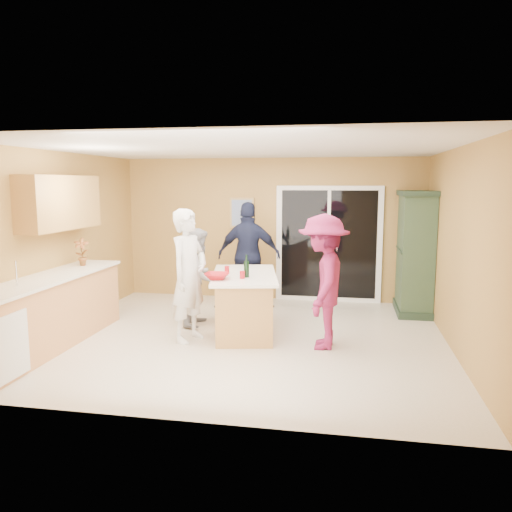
% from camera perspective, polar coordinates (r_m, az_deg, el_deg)
% --- Properties ---
extents(floor, '(5.50, 5.50, 0.00)m').
position_cam_1_polar(floor, '(7.05, -1.36, -9.37)').
color(floor, beige).
rests_on(floor, ground).
extents(ceiling, '(5.50, 5.00, 0.10)m').
position_cam_1_polar(ceiling, '(6.73, -1.44, 12.21)').
color(ceiling, silver).
rests_on(ceiling, wall_back).
extents(wall_back, '(5.50, 0.10, 2.60)m').
position_cam_1_polar(wall_back, '(9.22, 1.78, 3.06)').
color(wall_back, tan).
rests_on(wall_back, ground).
extents(wall_front, '(5.50, 0.10, 2.60)m').
position_cam_1_polar(wall_front, '(4.38, -8.10, -2.82)').
color(wall_front, tan).
rests_on(wall_front, ground).
extents(wall_left, '(0.10, 5.00, 2.60)m').
position_cam_1_polar(wall_left, '(7.81, -21.58, 1.54)').
color(wall_left, tan).
rests_on(wall_left, ground).
extents(wall_right, '(0.10, 5.00, 2.60)m').
position_cam_1_polar(wall_right, '(6.77, 22.03, 0.56)').
color(wall_right, tan).
rests_on(wall_right, ground).
extents(left_cabinet_run, '(0.65, 3.05, 1.24)m').
position_cam_1_polar(left_cabinet_run, '(6.92, -23.67, -6.43)').
color(left_cabinet_run, '#C6854D').
rests_on(left_cabinet_run, floor).
extents(upper_cabinets, '(0.35, 1.60, 0.75)m').
position_cam_1_polar(upper_cabinets, '(7.50, -21.48, 5.70)').
color(upper_cabinets, '#C6854D').
rests_on(upper_cabinets, wall_left).
extents(sliding_door, '(1.90, 0.07, 2.10)m').
position_cam_1_polar(sliding_door, '(9.11, 8.28, 1.34)').
color(sliding_door, white).
rests_on(sliding_door, floor).
extents(framed_picture, '(0.46, 0.04, 0.56)m').
position_cam_1_polar(framed_picture, '(9.27, -1.61, 4.95)').
color(framed_picture, '#A58752').
rests_on(framed_picture, wall_back).
extents(kitchen_island, '(1.20, 1.78, 0.86)m').
position_cam_1_polar(kitchen_island, '(7.20, -1.33, -5.65)').
color(kitchen_island, '#C6854D').
rests_on(kitchen_island, floor).
extents(green_hutch, '(0.58, 1.10, 2.02)m').
position_cam_1_polar(green_hutch, '(8.63, 17.73, 0.21)').
color(green_hutch, '#1E3022').
rests_on(green_hutch, floor).
extents(woman_white, '(0.62, 0.76, 1.81)m').
position_cam_1_polar(woman_white, '(6.82, -7.69, -2.22)').
color(woman_white, silver).
rests_on(woman_white, floor).
extents(woman_grey, '(0.56, 0.72, 1.47)m').
position_cam_1_polar(woman_grey, '(7.60, -6.53, -2.39)').
color(woman_grey, '#A5A5A7').
rests_on(woman_grey, floor).
extents(woman_navy, '(1.09, 0.50, 1.83)m').
position_cam_1_polar(woman_navy, '(8.54, -0.81, 0.05)').
color(woman_navy, '#1B213C').
rests_on(woman_navy, floor).
extents(woman_magenta, '(0.68, 1.15, 1.75)m').
position_cam_1_polar(woman_magenta, '(6.53, 7.68, -2.92)').
color(woman_magenta, '#801C4A').
rests_on(woman_magenta, floor).
extents(serving_bowl, '(0.35, 0.35, 0.08)m').
position_cam_1_polar(serving_bowl, '(6.74, -4.49, -2.30)').
color(serving_bowl, '#A91219').
rests_on(serving_bowl, kitchen_island).
extents(tulip_vase, '(0.25, 0.22, 0.41)m').
position_cam_1_polar(tulip_vase, '(7.75, -19.30, 0.45)').
color(tulip_vase, red).
rests_on(tulip_vase, left_cabinet_run).
extents(tumbler_near, '(0.09, 0.09, 0.10)m').
position_cam_1_polar(tumbler_near, '(6.75, -1.58, -2.17)').
color(tumbler_near, '#A91219').
rests_on(tumbler_near, kitchen_island).
extents(tumbler_far, '(0.09, 0.09, 0.10)m').
position_cam_1_polar(tumbler_far, '(7.19, -3.34, -1.55)').
color(tumbler_far, '#A91219').
rests_on(tumbler_far, kitchen_island).
extents(wine_bottle, '(0.07, 0.07, 0.31)m').
position_cam_1_polar(wine_bottle, '(6.84, -1.09, -1.44)').
color(wine_bottle, black).
rests_on(wine_bottle, kitchen_island).
extents(white_plate, '(0.25, 0.25, 0.02)m').
position_cam_1_polar(white_plate, '(6.98, -4.04, -2.20)').
color(white_plate, silver).
rests_on(white_plate, kitchen_island).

